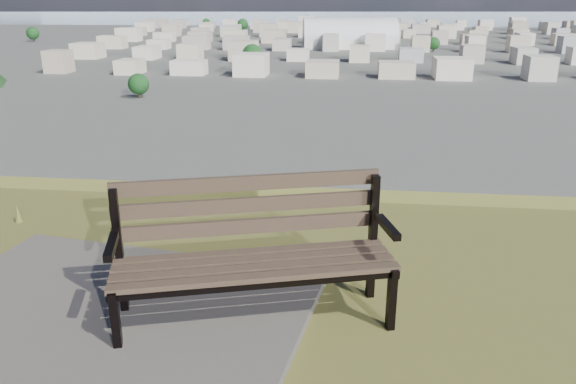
# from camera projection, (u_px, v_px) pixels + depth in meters

# --- Properties ---
(park_bench) EXTENTS (2.01, 1.13, 1.00)m
(park_bench) POSITION_uv_depth(u_px,v_px,m) (253.00, 245.00, 3.90)
(park_bench) COLOR #403525
(park_bench) RESTS_ON hilltop_mesa
(arena) EXTENTS (52.68, 28.11, 21.19)m
(arena) POSITION_uv_depth(u_px,v_px,m) (349.00, 39.00, 305.81)
(arena) COLOR silver
(arena) RESTS_ON ground
(city_blocks) EXTENTS (395.00, 361.00, 7.00)m
(city_blocks) POSITION_uv_depth(u_px,v_px,m) (355.00, 33.00, 379.50)
(city_blocks) COLOR silver
(city_blocks) RESTS_ON ground
(city_trees) EXTENTS (406.52, 387.20, 9.98)m
(city_trees) POSITION_uv_depth(u_px,v_px,m) (307.00, 38.00, 311.15)
(city_trees) COLOR #382C1C
(city_trees) RESTS_ON ground
(bay_water) EXTENTS (2400.00, 700.00, 0.12)m
(bay_water) POSITION_uv_depth(u_px,v_px,m) (355.00, 15.00, 854.66)
(bay_water) COLOR #8297A6
(bay_water) RESTS_ON ground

